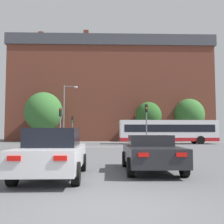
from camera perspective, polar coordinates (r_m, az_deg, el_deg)
name	(u,v)px	position (r m, az deg, el deg)	size (l,w,h in m)	color
ground_plane	(103,210)	(5.49, -1.82, -19.25)	(400.00, 400.00, 0.00)	#545456
stop_line_strip	(103,147)	(27.86, -1.74, -7.09)	(7.26, 0.30, 0.01)	silver
far_pavement	(104,142)	(41.74, -1.74, -6.12)	(68.07, 2.50, 0.01)	gray
brick_civic_building	(111,91)	(51.18, -0.26, 4.25)	(34.96, 11.08, 19.51)	brown
car_saloon_left	(54,153)	(9.23, -11.78, -8.09)	(1.94, 4.65, 1.56)	silver
car_roadster_right	(151,153)	(10.56, 7.88, -8.23)	(1.99, 4.39, 1.33)	#232328
bus_crossing_lead	(168,131)	(35.70, 11.25, -3.87)	(11.98, 2.69, 2.92)	silver
traffic_light_far_right	(135,124)	(41.38, 4.69, -2.42)	(0.26, 0.31, 3.97)	slate
traffic_light_far_left	(72,125)	(41.41, -8.05, -2.55)	(0.26, 0.31, 3.78)	slate
traffic_light_near_right	(146,118)	(29.27, 7.01, -1.24)	(0.26, 0.31, 4.34)	slate
traffic_light_near_left	(60,121)	(29.23, -10.47, -1.75)	(0.26, 0.31, 3.88)	slate
street_lamp_junction	(66,108)	(34.96, -9.30, 0.75)	(1.79, 0.36, 7.26)	slate
pedestrian_waiting	(40,135)	(42.23, -14.42, -4.60)	(0.41, 0.45, 1.72)	black
tree_by_building	(148,116)	(44.42, 7.40, -0.76)	(4.12, 4.12, 6.22)	#4C3823
tree_kerbside	(44,112)	(43.66, -13.74, -0.01)	(5.72, 5.72, 7.51)	#4C3823
tree_distant	(189,115)	(47.39, 15.41, -0.53)	(4.94, 4.94, 6.91)	#4C3823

